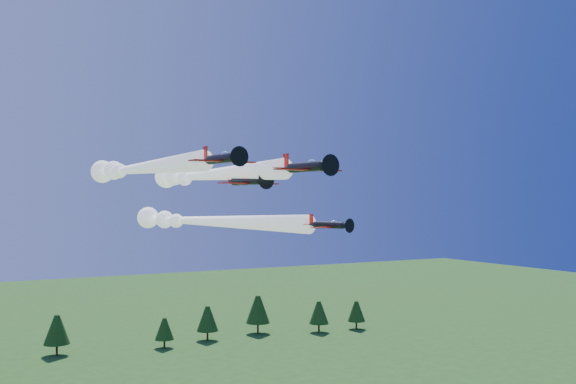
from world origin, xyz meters
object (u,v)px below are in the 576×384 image
plane_right (204,221)px  plane_slot (247,181)px  plane_left (137,169)px  plane_lead (206,175)px

plane_right → plane_slot: size_ratio=4.84×
plane_slot → plane_left: bearing=113.0°
plane_left → plane_right: (11.52, 2.94, -7.82)m
plane_lead → plane_slot: bearing=-90.5°
plane_left → plane_lead: bearing=-34.7°
plane_lead → plane_right: size_ratio=1.00×
plane_lead → plane_left: 10.16m
plane_left → plane_slot: (9.90, -16.83, -2.10)m
plane_left → plane_right: plane_left is taller
plane_right → plane_left: bearing=177.8°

